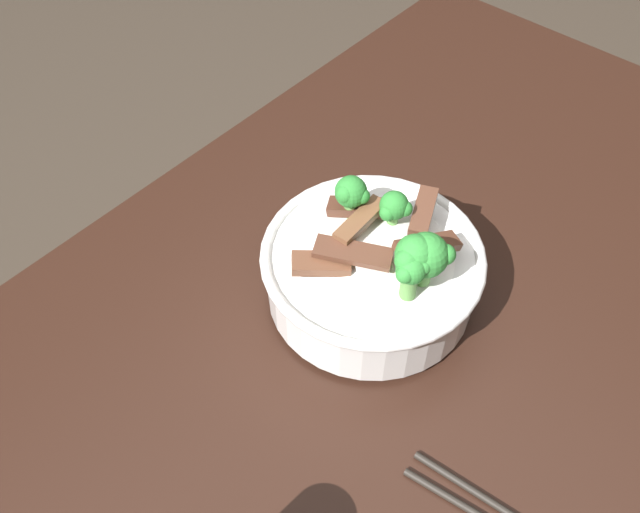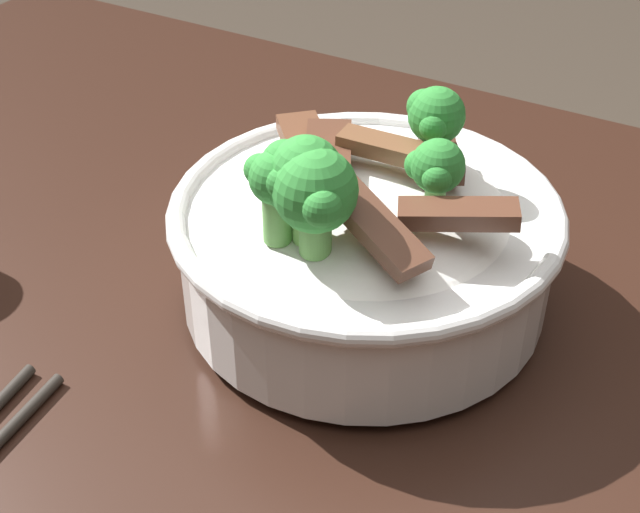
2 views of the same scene
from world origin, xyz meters
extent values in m
cube|color=black|center=(0.00, 0.00, 0.75)|extent=(1.22, 0.78, 0.06)
cube|color=black|center=(-0.54, -0.32, 0.36)|extent=(0.06, 0.06, 0.72)
cylinder|color=white|center=(0.01, -0.06, 0.78)|extent=(0.11, 0.11, 0.01)
cylinder|color=white|center=(0.01, -0.06, 0.81)|extent=(0.23, 0.23, 0.06)
torus|color=white|center=(0.01, -0.06, 0.85)|extent=(0.24, 0.24, 0.01)
ellipsoid|color=white|center=(0.01, -0.06, 0.84)|extent=(0.19, 0.19, 0.06)
cube|color=brown|center=(0.01, -0.09, 0.88)|extent=(0.07, 0.02, 0.01)
cube|color=#4C2B1E|center=(-0.01, -0.11, 0.87)|extent=(0.05, 0.06, 0.02)
cube|color=brown|center=(0.07, -0.09, 0.87)|extent=(0.06, 0.06, 0.01)
cube|color=#563323|center=(-0.05, -0.05, 0.88)|extent=(0.07, 0.05, 0.01)
cube|color=#563323|center=(-0.02, -0.01, 0.87)|extent=(0.08, 0.05, 0.03)
cube|color=#563323|center=(0.04, -0.07, 0.87)|extent=(0.06, 0.08, 0.01)
cylinder|color=#6BA84C|center=(0.02, -0.01, 0.87)|extent=(0.02, 0.02, 0.03)
sphere|color=green|center=(0.02, -0.01, 0.90)|extent=(0.04, 0.04, 0.04)
sphere|color=green|center=(0.03, -0.01, 0.90)|extent=(0.03, 0.03, 0.03)
sphere|color=green|center=(0.01, 0.00, 0.90)|extent=(0.02, 0.02, 0.02)
cylinder|color=#5B9947|center=(0.04, 0.00, 0.87)|extent=(0.02, 0.02, 0.03)
sphere|color=green|center=(0.04, 0.00, 0.90)|extent=(0.03, 0.03, 0.03)
sphere|color=green|center=(0.05, 0.00, 0.90)|extent=(0.02, 0.02, 0.02)
sphere|color=green|center=(0.03, 0.01, 0.90)|extent=(0.02, 0.02, 0.02)
cylinder|color=#5B9947|center=(-0.03, -0.07, 0.87)|extent=(0.01, 0.01, 0.02)
sphere|color=#2D8433|center=(-0.03, -0.07, 0.89)|extent=(0.03, 0.03, 0.03)
sphere|color=#2D8433|center=(-0.02, -0.07, 0.88)|extent=(0.02, 0.02, 0.02)
sphere|color=#2D8433|center=(-0.03, -0.06, 0.89)|extent=(0.02, 0.02, 0.02)
cylinder|color=#5B9947|center=(-0.01, -0.11, 0.87)|extent=(0.01, 0.01, 0.03)
sphere|color=#2D8433|center=(-0.01, -0.11, 0.89)|extent=(0.03, 0.03, 0.03)
sphere|color=#2D8433|center=(0.00, -0.11, 0.90)|extent=(0.02, 0.02, 0.02)
sphere|color=#2D8433|center=(-0.01, -0.10, 0.89)|extent=(0.02, 0.02, 0.02)
cylinder|color=#5B9947|center=(0.01, 0.00, 0.87)|extent=(0.02, 0.02, 0.02)
sphere|color=green|center=(0.01, 0.00, 0.90)|extent=(0.05, 0.05, 0.05)
sphere|color=green|center=(0.03, 0.00, 0.89)|extent=(0.03, 0.03, 0.03)
sphere|color=green|center=(0.00, 0.01, 0.90)|extent=(0.02, 0.02, 0.02)
camera|label=1|loc=(0.40, 0.20, 1.41)|focal=38.71mm
camera|label=2|loc=(-0.18, 0.34, 1.14)|focal=49.58mm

